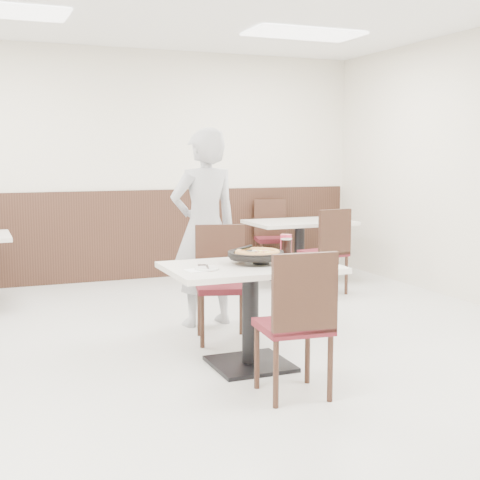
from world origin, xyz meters
name	(u,v)px	position (x,y,z in m)	size (l,w,h in m)	color
floor	(233,358)	(0.00, 0.00, 0.00)	(7.00, 7.00, 0.00)	beige
wall_back	(128,166)	(0.00, 3.50, 1.40)	(6.00, 0.04, 2.80)	beige
wainscot_back	(130,235)	(0.00, 3.48, 0.55)	(5.90, 0.03, 1.10)	black
fluo_panel_d	(304,34)	(1.50, 1.80, 2.78)	(1.20, 0.60, 0.02)	white
main_table	(250,316)	(0.04, -0.23, 0.38)	(1.20, 0.80, 0.75)	silver
chair_near	(293,323)	(0.07, -0.87, 0.47)	(0.42, 0.42, 0.95)	black
chair_far	(222,284)	(0.09, 0.47, 0.47)	(0.42, 0.42, 0.95)	black
trivet	(261,261)	(0.14, -0.21, 0.77)	(0.12, 0.12, 0.04)	black
pizza_pan	(256,258)	(0.10, -0.19, 0.79)	(0.38, 0.38, 0.01)	black
pizza	(257,255)	(0.12, -0.18, 0.81)	(0.33, 0.33, 0.02)	tan
pizza_server	(251,251)	(0.07, -0.18, 0.84)	(0.07, 0.09, 0.00)	silver
napkin	(197,270)	(-0.38, -0.31, 0.75)	(0.15, 0.15, 0.00)	white
side_plate	(207,269)	(-0.32, -0.31, 0.76)	(0.16, 0.16, 0.01)	white
fork	(207,267)	(-0.31, -0.30, 0.77)	(0.02, 0.17, 0.00)	silver
cola_glass	(286,248)	(0.46, 0.04, 0.81)	(0.08, 0.08, 0.13)	black
red_cup	(286,245)	(0.49, 0.12, 0.83)	(0.09, 0.09, 0.16)	#C82241
diner_person	(204,228)	(0.13, 1.04, 0.88)	(0.64, 0.42, 1.77)	#BDBDC2
bg_table_right	(299,252)	(1.83, 2.49, 0.38)	(1.20, 0.80, 0.75)	silver
bg_chair_right_near	(324,251)	(1.80, 1.85, 0.47)	(0.42, 0.42, 0.95)	black
bg_chair_right_far	(273,238)	(1.78, 3.15, 0.47)	(0.42, 0.42, 0.95)	black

